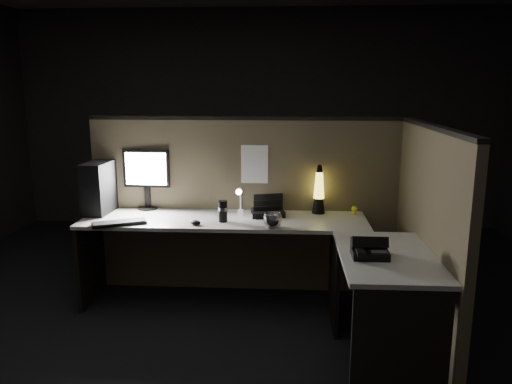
# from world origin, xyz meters

# --- Properties ---
(floor) EXTENTS (6.00, 6.00, 0.00)m
(floor) POSITION_xyz_m (0.00, 0.00, 0.00)
(floor) COLOR black
(floor) RESTS_ON ground
(room_shell) EXTENTS (6.00, 6.00, 6.00)m
(room_shell) POSITION_xyz_m (0.00, 0.00, 1.62)
(room_shell) COLOR silver
(room_shell) RESTS_ON ground
(partition_back) EXTENTS (2.66, 0.06, 1.50)m
(partition_back) POSITION_xyz_m (0.00, 0.93, 0.75)
(partition_back) COLOR brown
(partition_back) RESTS_ON ground
(partition_right) EXTENTS (0.06, 1.66, 1.50)m
(partition_right) POSITION_xyz_m (1.33, 0.10, 0.75)
(partition_right) COLOR brown
(partition_right) RESTS_ON ground
(desk) EXTENTS (2.60, 1.60, 0.73)m
(desk) POSITION_xyz_m (0.18, 0.25, 0.58)
(desk) COLOR #AEADA4
(desk) RESTS_ON ground
(pc_tower) EXTENTS (0.21, 0.42, 0.43)m
(pc_tower) POSITION_xyz_m (-1.22, 0.75, 0.94)
(pc_tower) COLOR black
(pc_tower) RESTS_ON desk
(monitor) EXTENTS (0.40, 0.17, 0.52)m
(monitor) POSITION_xyz_m (-0.85, 0.89, 1.04)
(monitor) COLOR black
(monitor) RESTS_ON desk
(keyboard) EXTENTS (0.43, 0.30, 0.02)m
(keyboard) POSITION_xyz_m (-0.94, 0.38, 0.74)
(keyboard) COLOR black
(keyboard) RESTS_ON desk
(mouse) EXTENTS (0.11, 0.09, 0.03)m
(mouse) POSITION_xyz_m (-0.35, 0.41, 0.75)
(mouse) COLOR black
(mouse) RESTS_ON desk
(clip_lamp) EXTENTS (0.05, 0.19, 0.24)m
(clip_lamp) POSITION_xyz_m (-0.03, 0.70, 0.87)
(clip_lamp) COLOR white
(clip_lamp) RESTS_ON desk
(organizer) EXTENTS (0.29, 0.27, 0.19)m
(organizer) POSITION_xyz_m (0.20, 0.73, 0.77)
(organizer) COLOR black
(organizer) RESTS_ON desk
(lava_lamp) EXTENTS (0.11, 0.11, 0.41)m
(lava_lamp) POSITION_xyz_m (0.62, 0.82, 0.90)
(lava_lamp) COLOR black
(lava_lamp) RESTS_ON desk
(travel_mug) EXTENTS (0.07, 0.07, 0.17)m
(travel_mug) POSITION_xyz_m (-0.15, 0.51, 0.81)
(travel_mug) COLOR black
(travel_mug) RESTS_ON desk
(steel_mug) EXTENTS (0.17, 0.17, 0.11)m
(steel_mug) POSITION_xyz_m (0.25, 0.36, 0.79)
(steel_mug) COLOR silver
(steel_mug) RESTS_ON desk
(figurine) EXTENTS (0.05, 0.05, 0.05)m
(figurine) POSITION_xyz_m (0.92, 0.80, 0.77)
(figurine) COLOR yellow
(figurine) RESTS_ON desk
(pinned_paper) EXTENTS (0.23, 0.00, 0.33)m
(pinned_paper) POSITION_xyz_m (0.08, 0.90, 1.13)
(pinned_paper) COLOR white
(pinned_paper) RESTS_ON partition_back
(desk_phone) EXTENTS (0.23, 0.24, 0.14)m
(desk_phone) POSITION_xyz_m (0.88, -0.24, 0.78)
(desk_phone) COLOR black
(desk_phone) RESTS_ON desk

